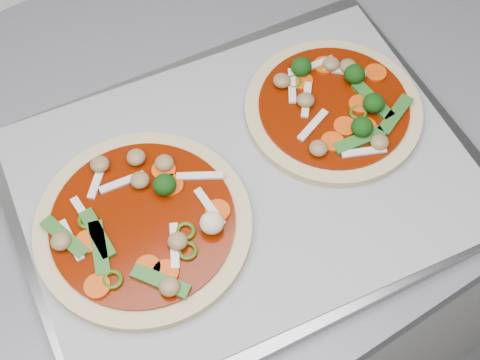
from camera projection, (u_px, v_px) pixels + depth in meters
baking_tray at (245, 181)px, 0.71m from camera, size 0.52×0.41×0.02m
parchment at (245, 176)px, 0.71m from camera, size 0.51×0.40×0.00m
pizza_left at (144, 224)px, 0.67m from camera, size 0.26×0.26×0.04m
pizza_right at (335, 107)px, 0.74m from camera, size 0.22×0.22×0.03m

